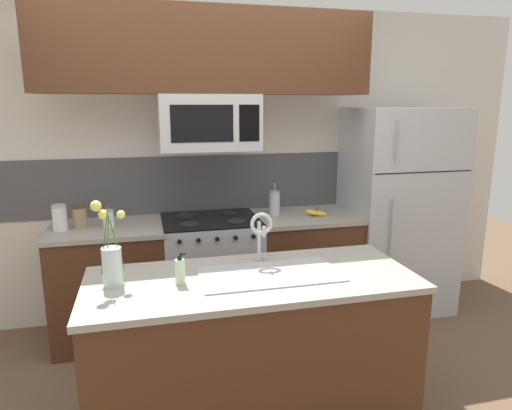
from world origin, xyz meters
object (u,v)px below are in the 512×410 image
object	(u,v)px
microwave	(209,122)
french_press	(275,203)
refrigerator	(396,210)
dish_soap_bottle	(180,271)
banana_bunch	(317,213)
storage_jar_tall	(60,218)
sink_faucet	(261,230)
storage_jar_short	(108,219)
storage_jar_medium	(80,217)
flower_vase	(111,262)
stove_range	(212,273)

from	to	relation	value
microwave	french_press	distance (m)	0.87
refrigerator	dish_soap_bottle	world-z (taller)	refrigerator
banana_bunch	dish_soap_bottle	size ratio (longest dim) A/B	1.15
storage_jar_tall	sink_faucet	xyz separation A→B (m)	(1.25, -1.03, 0.10)
storage_jar_tall	banana_bunch	size ratio (longest dim) A/B	1.01
storage_jar_short	storage_jar_medium	bearing A→B (deg)	170.15
microwave	dish_soap_bottle	xyz separation A→B (m)	(-0.34, -1.23, -0.70)
banana_bunch	flower_vase	xyz separation A→B (m)	(-1.55, -1.13, 0.10)
stove_range	refrigerator	size ratio (longest dim) A/B	0.52
sink_faucet	french_press	bearing A→B (deg)	70.03
storage_jar_medium	stove_range	bearing A→B (deg)	-0.84
stove_range	microwave	size ratio (longest dim) A/B	1.25
microwave	flower_vase	xyz separation A→B (m)	(-0.68, -1.17, -0.64)
storage_jar_short	dish_soap_bottle	xyz separation A→B (m)	(0.43, -1.23, 0.00)
french_press	dish_soap_bottle	distance (m)	1.59
flower_vase	storage_jar_short	bearing A→B (deg)	94.58
french_press	dish_soap_bottle	bearing A→B (deg)	-124.01
banana_bunch	storage_jar_short	bearing A→B (deg)	178.60
refrigerator	sink_faucet	bearing A→B (deg)	-144.69
french_press	flower_vase	bearing A→B (deg)	-134.38
dish_soap_bottle	flower_vase	size ratio (longest dim) A/B	0.37
storage_jar_tall	storage_jar_medium	bearing A→B (deg)	18.55
french_press	microwave	bearing A→B (deg)	-171.57
dish_soap_bottle	sink_faucet	bearing A→B (deg)	22.36
sink_faucet	flower_vase	distance (m)	0.83
stove_range	sink_faucet	distance (m)	1.25
storage_jar_medium	sink_faucet	bearing A→B (deg)	-43.79
banana_bunch	flower_vase	bearing A→B (deg)	-143.97
storage_jar_medium	flower_vase	xyz separation A→B (m)	(0.30, -1.21, 0.04)
refrigerator	flower_vase	distance (m)	2.64
refrigerator	storage_jar_medium	distance (m)	2.64
refrigerator	storage_jar_short	world-z (taller)	refrigerator
storage_jar_short	banana_bunch	distance (m)	1.65
storage_jar_tall	dish_soap_bottle	world-z (taller)	storage_jar_tall
storage_jar_tall	storage_jar_medium	distance (m)	0.14
flower_vase	microwave	bearing A→B (deg)	59.91
storage_jar_tall	french_press	bearing A→B (deg)	3.10
french_press	flower_vase	size ratio (longest dim) A/B	0.60
flower_vase	refrigerator	bearing A→B (deg)	27.38
banana_bunch	refrigerator	bearing A→B (deg)	5.92
sink_faucet	microwave	bearing A→B (deg)	97.73
storage_jar_tall	flower_vase	size ratio (longest dim) A/B	0.43
storage_jar_medium	banana_bunch	world-z (taller)	storage_jar_medium
flower_vase	storage_jar_medium	bearing A→B (deg)	103.91
microwave	storage_jar_medium	bearing A→B (deg)	177.93
stove_range	flower_vase	xyz separation A→B (m)	(-0.68, -1.19, 0.57)
microwave	dish_soap_bottle	distance (m)	1.46
storage_jar_medium	dish_soap_bottle	distance (m)	1.42
banana_bunch	stove_range	bearing A→B (deg)	175.98
stove_range	dish_soap_bottle	bearing A→B (deg)	-105.19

